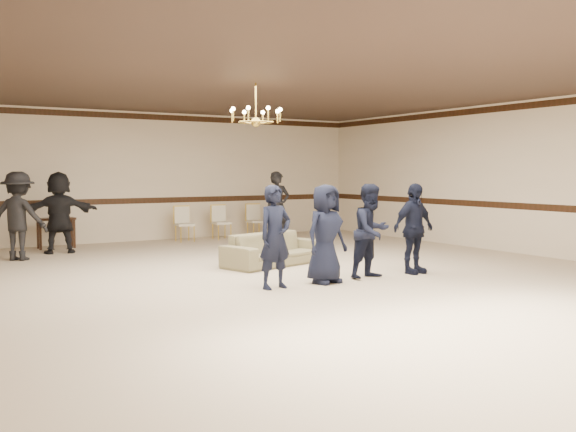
% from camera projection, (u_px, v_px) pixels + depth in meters
% --- Properties ---
extents(room, '(12.01, 14.01, 3.21)m').
position_uv_depth(room, '(287.00, 180.00, 9.92)').
color(room, '#B8A78E').
rests_on(room, ground).
extents(chair_rail, '(12.00, 0.02, 0.14)m').
position_uv_depth(chair_rail, '(142.00, 201.00, 15.93)').
color(chair_rail, black).
rests_on(chair_rail, wall_back).
extents(crown_molding, '(12.00, 0.02, 0.14)m').
position_uv_depth(crown_molding, '(141.00, 116.00, 15.79)').
color(crown_molding, black).
rests_on(crown_molding, wall_back).
extents(chandelier, '(0.94, 0.94, 0.89)m').
position_uv_depth(chandelier, '(256.00, 103.00, 10.69)').
color(chandelier, gold).
rests_on(chandelier, ceiling).
extents(boy_a, '(0.60, 0.44, 1.53)m').
position_uv_depth(boy_a, '(275.00, 237.00, 9.42)').
color(boy_a, black).
rests_on(boy_a, floor).
extents(boy_b, '(0.83, 0.62, 1.53)m').
position_uv_depth(boy_b, '(326.00, 234.00, 9.89)').
color(boy_b, black).
rests_on(boy_b, floor).
extents(boy_c, '(0.83, 0.69, 1.53)m').
position_uv_depth(boy_c, '(372.00, 231.00, 10.35)').
color(boy_c, black).
rests_on(boy_c, floor).
extents(boy_d, '(0.93, 0.46, 1.53)m').
position_uv_depth(boy_d, '(414.00, 229.00, 10.81)').
color(boy_d, black).
rests_on(boy_d, floor).
extents(settee, '(2.17, 1.32, 0.59)m').
position_uv_depth(settee, '(274.00, 249.00, 11.82)').
color(settee, '#6A6646').
rests_on(settee, floor).
extents(adult_left, '(1.28, 1.18, 1.73)m').
position_uv_depth(adult_left, '(19.00, 216.00, 12.43)').
color(adult_left, black).
rests_on(adult_left, floor).
extents(adult_mid, '(1.65, 0.70, 1.73)m').
position_uv_depth(adult_mid, '(59.00, 213.00, 13.49)').
color(adult_mid, black).
rests_on(adult_mid, floor).
extents(adult_right, '(0.65, 0.45, 1.73)m').
position_uv_depth(adult_right, '(278.00, 207.00, 15.78)').
color(adult_right, black).
rests_on(adult_right, floor).
extents(banquet_chair_left, '(0.46, 0.46, 0.86)m').
position_uv_depth(banquet_chair_left, '(185.00, 224.00, 15.76)').
color(banquet_chair_left, beige).
rests_on(banquet_chair_left, floor).
extents(banquet_chair_mid, '(0.45, 0.45, 0.86)m').
position_uv_depth(banquet_chair_mid, '(222.00, 222.00, 16.28)').
color(banquet_chair_mid, beige).
rests_on(banquet_chair_mid, floor).
extents(banquet_chair_right, '(0.46, 0.46, 0.86)m').
position_uv_depth(banquet_chair_right, '(256.00, 221.00, 16.79)').
color(banquet_chair_right, beige).
rests_on(banquet_chair_right, floor).
extents(console_table, '(0.83, 0.38, 0.69)m').
position_uv_depth(console_table, '(56.00, 233.00, 14.39)').
color(console_table, '#331911').
rests_on(console_table, floor).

